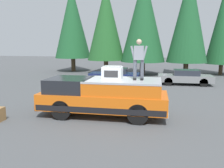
# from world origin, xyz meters

# --- Properties ---
(ground_plane) EXTENTS (90.00, 90.00, 0.00)m
(ground_plane) POSITION_xyz_m (0.00, 0.00, 0.00)
(ground_plane) COLOR #4C4F51
(pickup_truck) EXTENTS (2.01, 5.54, 1.65)m
(pickup_truck) POSITION_xyz_m (-0.26, 0.26, 0.87)
(pickup_truck) COLOR orange
(pickup_truck) RESTS_ON ground
(compressor_unit) EXTENTS (0.65, 0.84, 0.56)m
(compressor_unit) POSITION_xyz_m (-0.24, -0.13, 1.93)
(compressor_unit) COLOR silver
(compressor_unit) RESTS_ON pickup_truck
(person_on_truck_bed) EXTENTS (0.29, 0.72, 1.69)m
(person_on_truck_bed) POSITION_xyz_m (-0.24, -1.25, 2.55)
(person_on_truck_bed) COLOR #4C515B
(person_on_truck_bed) RESTS_ON pickup_truck
(parked_car_grey) EXTENTS (1.64, 4.10, 1.16)m
(parked_car_grey) POSITION_xyz_m (8.79, -4.21, 0.58)
(parked_car_grey) COLOR gray
(parked_car_grey) RESTS_ON ground
(parked_car_navy) EXTENTS (1.64, 4.10, 1.16)m
(parked_car_navy) POSITION_xyz_m (9.09, 1.40, 0.58)
(parked_car_navy) COLOR navy
(parked_car_navy) RESTS_ON ground
(conifer_far_left) EXTENTS (3.22, 3.22, 9.20)m
(conifer_far_left) POSITION_xyz_m (15.55, -8.45, 5.15)
(conifer_far_left) COLOR #4C3826
(conifer_far_left) RESTS_ON ground
(conifer_left) EXTENTS (3.83, 3.83, 9.93)m
(conifer_left) POSITION_xyz_m (13.78, -4.81, 5.64)
(conifer_left) COLOR #4C3826
(conifer_left) RESTS_ON ground
(conifer_center_left) EXTENTS (4.43, 4.43, 10.02)m
(conifer_center_left) POSITION_xyz_m (14.18, -0.58, 5.67)
(conifer_center_left) COLOR #4C3826
(conifer_center_left) RESTS_ON ground
(conifer_center_right) EXTENTS (3.84, 3.84, 9.15)m
(conifer_center_right) POSITION_xyz_m (14.26, 3.24, 5.29)
(conifer_center_right) COLOR #4C3826
(conifer_center_right) RESTS_ON ground
(conifer_right) EXTENTS (4.00, 4.00, 9.55)m
(conifer_right) POSITION_xyz_m (15.78, 7.41, 5.53)
(conifer_right) COLOR #4C3826
(conifer_right) RESTS_ON ground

